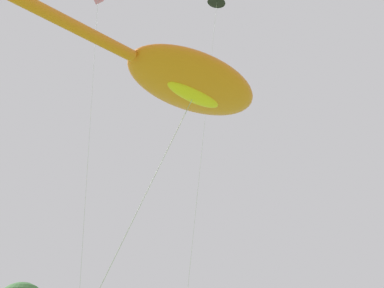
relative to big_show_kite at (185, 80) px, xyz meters
name	(u,v)px	position (x,y,z in m)	size (l,w,h in m)	color
big_show_kite	(185,80)	(0.00, 0.00, 0.00)	(14.02, 5.45, 11.63)	orange
small_kite_delta_white	(96,38)	(4.45, 11.83, 10.58)	(1.03, 2.68, 25.65)	pink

